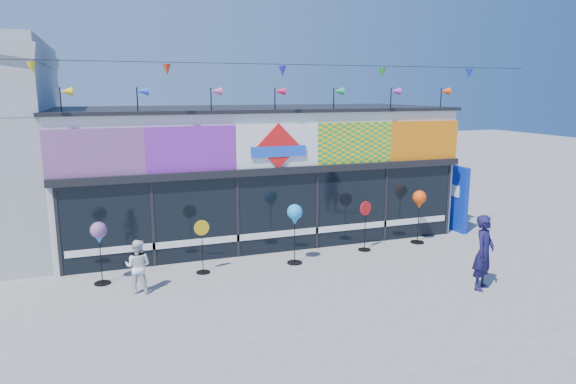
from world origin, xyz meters
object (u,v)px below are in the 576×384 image
blue_sign (456,198)px  child (138,266)px  spinner_3 (365,225)px  spinner_4 (419,201)px  spinner_2 (295,216)px  adult_man (484,253)px  spinner_0 (99,235)px  spinner_1 (202,245)px

blue_sign → child: 10.58m
spinner_3 → spinner_4: (1.90, 0.12, 0.54)m
blue_sign → spinner_3: (-3.91, -0.96, -0.31)m
spinner_2 → adult_man: 4.79m
spinner_4 → child: size_ratio=1.30×
spinner_0 → child: 1.31m
blue_sign → spinner_4: size_ratio=1.32×
spinner_3 → adult_man: 3.80m
blue_sign → child: blue_sign is taller
spinner_2 → child: size_ratio=1.30×
blue_sign → child: (-10.37, -2.03, -0.46)m
blue_sign → spinner_2: size_ratio=1.32×
spinner_1 → adult_man: bearing=-28.7°
blue_sign → spinner_4: blue_sign is taller
spinner_1 → adult_man: (6.02, -3.30, 0.15)m
adult_man → spinner_3: bearing=78.3°
spinner_0 → spinner_2: spinner_2 is taller
spinner_4 → blue_sign: bearing=22.5°
spinner_2 → child: (-4.12, -0.68, -0.68)m
spinner_4 → adult_man: 3.82m
spinner_2 → adult_man: bearing=-42.2°
blue_sign → spinner_4: 2.19m
spinner_1 → spinner_3: 4.84m
spinner_1 → spinner_2: size_ratio=0.85×
spinner_4 → adult_man: bearing=-100.7°
spinner_0 → adult_man: size_ratio=0.87×
blue_sign → spinner_2: bearing=-166.0°
spinner_2 → spinner_4: bearing=7.0°
spinner_4 → spinner_3: bearing=-176.3°
spinner_0 → spinner_1: size_ratio=1.11×
spinner_0 → spinner_4: bearing=2.3°
blue_sign → spinner_1: 8.83m
spinner_2 → spinner_4: 4.27m
spinner_1 → spinner_2: spinner_2 is taller
spinner_4 → child: bearing=-171.8°
spinner_1 → spinner_4: spinner_4 is taller
spinner_4 → child: (-8.37, -1.20, -0.68)m
spinner_0 → spinner_3: 7.30m
blue_sign → adult_man: (-2.71, -4.56, -0.20)m
spinner_2 → spinner_0: bearing=178.2°
spinner_1 → spinner_2: (2.49, -0.09, 0.58)m
spinner_1 → spinner_3: spinner_3 is taller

